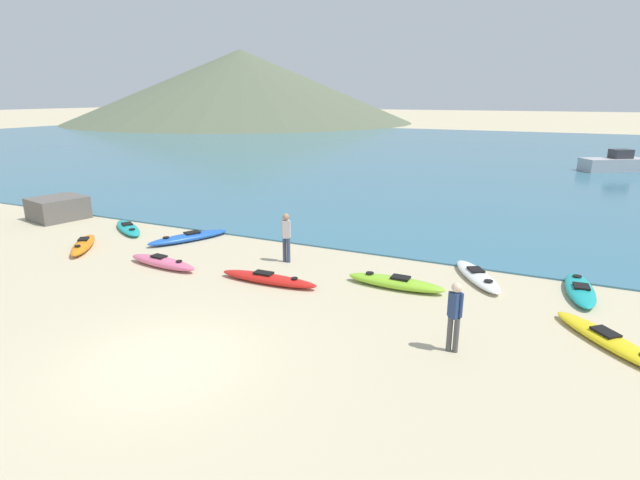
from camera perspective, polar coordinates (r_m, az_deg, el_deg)
ground_plane at (r=11.48m, az=-17.43°, el=-13.23°), size 400.00×400.00×0.00m
bay_water at (r=51.97m, az=17.59°, el=9.39°), size 160.00×70.00×0.06m
far_hill_left at (r=112.57m, az=-8.97°, el=16.96°), size 72.50×72.50×14.88m
kayak_on_sand_0 at (r=16.19m, az=27.58°, el=-5.06°), size 1.02×2.85×0.33m
kayak_on_sand_1 at (r=20.25m, az=-14.80°, el=0.31°), size 2.07×3.25×0.34m
kayak_on_sand_2 at (r=20.49m, az=-25.44°, el=-0.50°), size 2.06×2.48×0.39m
kayak_on_sand_3 at (r=15.28m, az=-5.93°, el=-4.41°), size 3.25×0.65×0.34m
kayak_on_sand_4 at (r=13.34m, az=30.25°, el=-9.92°), size 2.67×2.92×0.30m
kayak_on_sand_5 at (r=17.39m, az=-17.56°, el=-2.44°), size 2.87×0.80×0.39m
kayak_on_sand_6 at (r=15.01m, az=8.63°, el=-4.82°), size 2.98×0.73×0.38m
kayak_on_sand_7 at (r=16.21m, az=17.53°, el=-3.92°), size 2.13×2.90×0.31m
kayak_on_sand_8 at (r=22.56m, az=-21.08°, el=1.31°), size 2.89×2.21×0.30m
person_near_foreground at (r=11.39m, az=15.13°, el=-8.02°), size 0.33×0.28×1.63m
person_near_waterline at (r=16.90m, az=-3.89°, el=0.64°), size 0.35×0.28×1.71m
moored_boat_0 at (r=43.69m, az=30.58°, el=7.54°), size 4.87×3.94×1.60m
shoreline_rock at (r=26.00m, az=-27.75°, el=3.23°), size 2.40×2.55×1.01m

